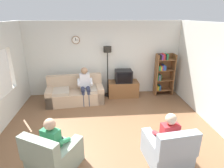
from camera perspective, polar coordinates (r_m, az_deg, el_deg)
name	(u,v)px	position (r m, az deg, el deg)	size (l,w,h in m)	color
ground_plane	(109,131)	(5.05, -0.85, -14.27)	(12.00, 12.00, 0.00)	brown
back_wall_assembly	(104,59)	(6.98, -2.54, 7.78)	(6.20, 0.17, 2.70)	silver
right_wall	(223,80)	(5.42, 30.80, 1.14)	(0.12, 5.80, 2.70)	silver
couch	(75,93)	(6.60, -11.14, -2.82)	(1.98, 1.07, 0.90)	tan
tv_stand	(123,89)	(6.97, 3.41, -1.44)	(1.10, 0.56, 0.57)	brown
tv	(123,76)	(6.77, 3.53, 2.45)	(0.60, 0.49, 0.44)	black
bookshelf	(163,73)	(7.22, 15.38, 3.40)	(0.68, 0.36, 1.58)	brown
floor_lamp	(108,58)	(6.66, -1.39, 8.06)	(0.28, 0.28, 1.85)	black
armchair_near_window	(54,156)	(4.05, -17.41, -20.34)	(1.12, 1.16, 0.90)	gray
armchair_near_bookshelf	(167,150)	(4.18, 16.58, -18.77)	(0.90, 0.97, 0.90)	#9EADBC
person_on_couch	(85,84)	(6.33, -8.24, 0.09)	(0.54, 0.57, 1.24)	silver
person_in_left_armchair	(55,140)	(3.91, -17.04, -16.10)	(0.61, 0.63, 1.12)	#338C59
person_in_right_armchair	(167,134)	(4.06, 16.44, -14.55)	(0.55, 0.57, 1.12)	red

